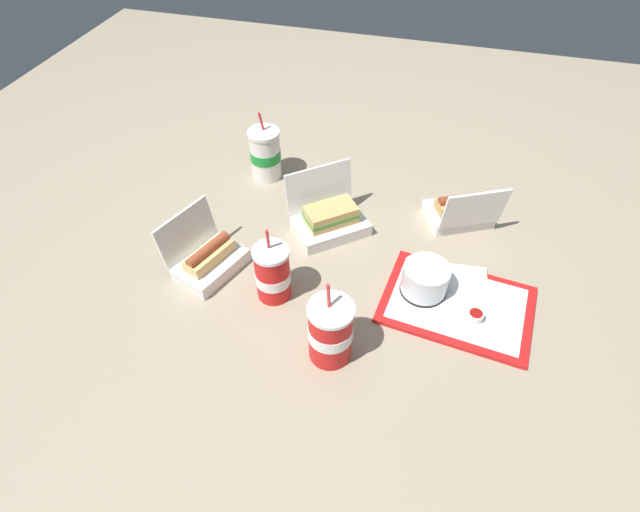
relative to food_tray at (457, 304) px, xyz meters
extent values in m
plane|color=gray|center=(0.32, -0.03, -0.01)|extent=(3.20, 3.20, 0.00)
cube|color=red|center=(0.00, 0.00, 0.00)|extent=(0.40, 0.30, 0.01)
cube|color=white|center=(0.00, 0.00, 0.01)|extent=(0.35, 0.26, 0.00)
cylinder|color=black|center=(0.09, -0.02, 0.01)|extent=(0.12, 0.12, 0.01)
cylinder|color=beige|center=(0.09, -0.02, 0.04)|extent=(0.09, 0.09, 0.06)
cylinder|color=silver|center=(0.09, -0.02, 0.05)|extent=(0.12, 0.12, 0.08)
cylinder|color=white|center=(-0.04, 0.04, 0.02)|extent=(0.04, 0.04, 0.02)
cylinder|color=#9E140F|center=(-0.04, 0.04, 0.03)|extent=(0.03, 0.03, 0.01)
cube|color=white|center=(-0.02, -0.09, 0.01)|extent=(0.11, 0.11, 0.00)
cube|color=white|center=(-0.07, 0.07, 0.01)|extent=(0.09, 0.08, 0.00)
cube|color=white|center=(0.65, 0.05, 0.01)|extent=(0.18, 0.21, 0.04)
cube|color=white|center=(0.72, 0.02, 0.09)|extent=(0.09, 0.18, 0.12)
cube|color=#DBB770|center=(0.65, 0.05, 0.05)|extent=(0.10, 0.15, 0.03)
cylinder|color=#9E4728|center=(0.65, 0.05, 0.07)|extent=(0.07, 0.14, 0.03)
cylinder|color=yellow|center=(0.65, 0.05, 0.08)|extent=(0.05, 0.11, 0.01)
cube|color=white|center=(0.38, -0.19, 0.01)|extent=(0.24, 0.23, 0.04)
cube|color=white|center=(0.43, -0.25, 0.10)|extent=(0.18, 0.15, 0.13)
cube|color=tan|center=(0.38, -0.19, 0.04)|extent=(0.16, 0.15, 0.02)
cube|color=#4C933D|center=(0.38, -0.19, 0.06)|extent=(0.17, 0.16, 0.01)
cube|color=tan|center=(0.38, -0.19, 0.08)|extent=(0.16, 0.15, 0.02)
cube|color=white|center=(0.03, -0.34, 0.01)|extent=(0.22, 0.20, 0.04)
cube|color=white|center=(-0.01, -0.27, 0.10)|extent=(0.17, 0.11, 0.13)
cube|color=tan|center=(0.03, -0.34, 0.05)|extent=(0.15, 0.12, 0.03)
cylinder|color=brown|center=(0.03, -0.34, 0.07)|extent=(0.13, 0.09, 0.03)
cylinder|color=yellow|center=(0.03, -0.34, 0.08)|extent=(0.11, 0.06, 0.01)
cylinder|color=white|center=(0.65, -0.40, 0.07)|extent=(0.10, 0.10, 0.16)
cylinder|color=#198C33|center=(0.65, -0.40, 0.08)|extent=(0.10, 0.10, 0.03)
cylinder|color=white|center=(0.65, -0.40, 0.16)|extent=(0.10, 0.10, 0.01)
cylinder|color=red|center=(0.66, -0.41, 0.19)|extent=(0.02, 0.01, 0.06)
cylinder|color=red|center=(0.28, 0.22, 0.07)|extent=(0.10, 0.10, 0.16)
cylinder|color=white|center=(0.28, 0.22, 0.08)|extent=(0.10, 0.10, 0.03)
cylinder|color=white|center=(0.28, 0.22, 0.16)|extent=(0.10, 0.10, 0.01)
cylinder|color=red|center=(0.28, 0.21, 0.19)|extent=(0.01, 0.01, 0.06)
cylinder|color=red|center=(0.46, 0.08, 0.07)|extent=(0.09, 0.09, 0.15)
cylinder|color=white|center=(0.46, 0.08, 0.06)|extent=(0.09, 0.09, 0.03)
cylinder|color=white|center=(0.46, 0.08, 0.15)|extent=(0.09, 0.09, 0.01)
cylinder|color=red|center=(0.47, 0.08, 0.18)|extent=(0.01, 0.01, 0.06)
camera|label=1|loc=(0.12, 0.86, 0.99)|focal=28.00mm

